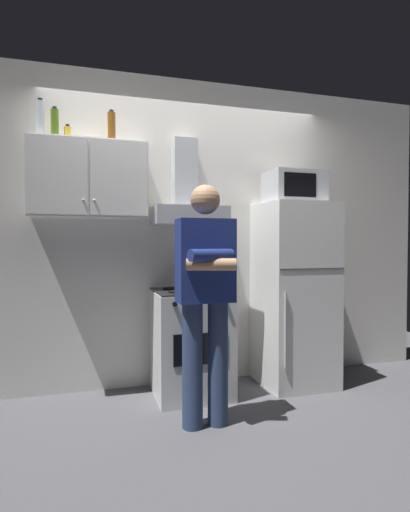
% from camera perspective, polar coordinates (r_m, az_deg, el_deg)
% --- Properties ---
extents(ground_plane, '(7.00, 7.00, 0.00)m').
position_cam_1_polar(ground_plane, '(3.34, -0.00, -20.13)').
color(ground_plane, '#4C4C51').
extents(back_wall_tiled, '(4.80, 0.10, 2.70)m').
position_cam_1_polar(back_wall_tiled, '(3.68, -2.62, 3.37)').
color(back_wall_tiled, silver).
rests_on(back_wall_tiled, ground_plane).
extents(upper_cabinet, '(0.90, 0.37, 0.60)m').
position_cam_1_polar(upper_cabinet, '(3.39, -16.01, 10.24)').
color(upper_cabinet, white).
extents(stove_oven, '(0.60, 0.62, 0.87)m').
position_cam_1_polar(stove_oven, '(3.43, -2.01, -11.97)').
color(stove_oven, silver).
rests_on(stove_oven, ground_plane).
extents(range_hood, '(0.60, 0.44, 0.75)m').
position_cam_1_polar(range_hood, '(3.47, -2.55, 7.57)').
color(range_hood, '#B7BABF').
extents(refrigerator, '(0.60, 0.62, 1.60)m').
position_cam_1_polar(refrigerator, '(3.71, 12.42, -5.20)').
color(refrigerator, white).
rests_on(refrigerator, ground_plane).
extents(microwave, '(0.48, 0.37, 0.28)m').
position_cam_1_polar(microwave, '(3.73, 12.37, 9.32)').
color(microwave, '#B7BABF').
rests_on(microwave, refrigerator).
extents(person_standing, '(0.38, 0.33, 1.64)m').
position_cam_1_polar(person_standing, '(2.75, 0.08, -5.41)').
color(person_standing, navy).
rests_on(person_standing, ground_plane).
extents(cooking_pot, '(0.32, 0.22, 0.09)m').
position_cam_1_polar(cooking_pot, '(3.27, 0.71, -3.97)').
color(cooking_pot, '#B7BABF').
rests_on(cooking_pot, stove_oven).
extents(bottle_olive_oil, '(0.06, 0.06, 0.24)m').
position_cam_1_polar(bottle_olive_oil, '(3.47, -20.34, 17.00)').
color(bottle_olive_oil, '#4C6B19').
rests_on(bottle_olive_oil, upper_cabinet).
extents(bottle_vodka_clear, '(0.06, 0.06, 0.31)m').
position_cam_1_polar(bottle_vodka_clear, '(3.52, -22.11, 17.32)').
color(bottle_vodka_clear, silver).
rests_on(bottle_vodka_clear, upper_cabinet).
extents(bottle_beer_brown, '(0.06, 0.06, 0.28)m').
position_cam_1_polar(bottle_beer_brown, '(3.53, -12.98, 17.09)').
color(bottle_beer_brown, brown).
rests_on(bottle_beer_brown, upper_cabinet).
extents(bottle_spice_jar, '(0.05, 0.05, 0.12)m').
position_cam_1_polar(bottle_spice_jar, '(3.46, -18.73, 16.01)').
color(bottle_spice_jar, gold).
rests_on(bottle_spice_jar, upper_cabinet).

